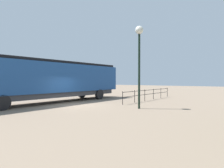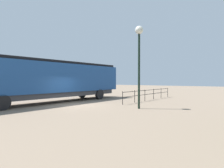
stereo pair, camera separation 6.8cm
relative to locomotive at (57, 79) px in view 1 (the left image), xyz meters
name	(u,v)px [view 1 (the left image)]	position (x,y,z in m)	size (l,w,h in m)	color
ground_plane	(77,105)	(3.35, -0.55, -2.19)	(120.00, 120.00, 0.00)	#84705B
locomotive	(57,79)	(0.00, 0.00, 0.00)	(3.05, 15.84, 3.87)	navy
lamp_post	(139,46)	(8.42, 0.96, 2.37)	(0.60, 0.60, 6.06)	black
platform_fence	(149,93)	(6.17, 7.05, -1.44)	(0.05, 9.95, 1.15)	black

